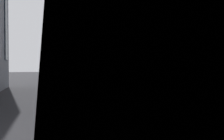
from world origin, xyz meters
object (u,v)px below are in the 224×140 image
(car_red_near, at_px, (61,74))
(car_red_mid, at_px, (86,134))
(car_white_far, at_px, (113,76))
(car_black_parked_b, at_px, (86,93))
(car_grey_trailing, at_px, (62,80))

(car_red_near, height_order, car_red_mid, same)
(car_red_near, relative_size, car_white_far, 0.89)
(car_red_mid, bearing_deg, car_black_parked_b, -8.42)
(car_red_near, distance_m, car_red_mid, 37.30)
(car_black_parked_b, bearing_deg, car_red_mid, 171.58)
(car_grey_trailing, height_order, car_white_far, same)
(car_white_far, bearing_deg, car_red_mid, 164.06)
(car_red_near, xyz_separation_m, car_white_far, (-10.18, -6.62, 0.00))
(car_grey_trailing, bearing_deg, car_red_mid, 178.65)
(car_grey_trailing, distance_m, car_red_near, 17.70)
(car_grey_trailing, xyz_separation_m, car_red_near, (17.69, -0.66, -0.00))
(car_red_near, bearing_deg, car_red_mid, 178.28)
(car_black_parked_b, height_order, car_white_far, car_black_parked_b)
(car_grey_trailing, height_order, car_red_near, car_red_near)
(car_grey_trailing, xyz_separation_m, car_white_far, (7.51, -7.28, 0.00))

